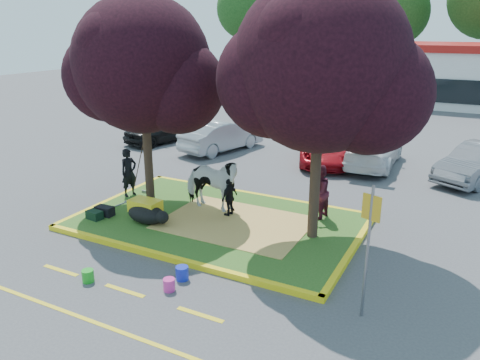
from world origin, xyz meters
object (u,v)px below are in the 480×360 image
at_px(bucket_pink, 169,285).
at_px(car_silver, 222,136).
at_px(bucket_green, 88,276).
at_px(wheelbarrow, 146,206).
at_px(bucket_blue, 182,273).
at_px(sign_post, 369,237).
at_px(calf, 147,214).
at_px(cow, 211,184).
at_px(handler, 129,172).
at_px(car_black, 163,128).

distance_m(bucket_pink, car_silver, 12.43).
xyz_separation_m(bucket_green, car_silver, (-3.15, 11.90, 0.57)).
xyz_separation_m(wheelbarrow, bucket_blue, (2.76, -2.18, -0.42)).
bearing_deg(sign_post, calf, -173.02).
bearing_deg(calf, bucket_green, -95.58).
distance_m(wheelbarrow, car_silver, 8.92).
bearing_deg(wheelbarrow, calf, -44.99).
distance_m(cow, sign_post, 6.46).
xyz_separation_m(sign_post, bucket_pink, (-4.08, -1.02, -1.64)).
distance_m(cow, car_silver, 7.93).
xyz_separation_m(calf, bucket_green, (0.71, -3.10, -0.27)).
distance_m(handler, wheelbarrow, 2.36).
xyz_separation_m(bucket_green, bucket_pink, (1.90, 0.55, -0.00)).
bearing_deg(cow, handler, 92.96).
relative_size(wheelbarrow, car_silver, 0.38).
xyz_separation_m(cow, calf, (-1.18, -1.74, -0.60)).
height_order(sign_post, car_silver, sign_post).
xyz_separation_m(cow, bucket_blue, (1.42, -3.76, -0.86)).
distance_m(wheelbarrow, bucket_blue, 3.54).
distance_m(calf, car_black, 10.81).
bearing_deg(wheelbarrow, handler, 142.68).
height_order(car_black, car_silver, same).
bearing_deg(handler, car_black, 44.98).
height_order(calf, bucket_green, calf).
xyz_separation_m(handler, car_silver, (-0.46, 7.17, -0.25)).
height_order(handler, bucket_pink, handler).
xyz_separation_m(sign_post, bucket_green, (-5.99, -1.57, -1.64)).
height_order(wheelbarrow, bucket_pink, wheelbarrow).
xyz_separation_m(bucket_blue, car_black, (-8.56, 11.02, 0.56)).
distance_m(bucket_pink, car_black, 14.41).
bearing_deg(bucket_green, cow, 84.45).
relative_size(wheelbarrow, sign_post, 0.59).
distance_m(sign_post, car_black, 16.51).
xyz_separation_m(cow, bucket_pink, (1.43, -4.30, -0.88)).
height_order(sign_post, bucket_blue, sign_post).
distance_m(cow, calf, 2.19).
relative_size(wheelbarrow, bucket_pink, 5.76).
bearing_deg(cow, sign_post, -120.00).
relative_size(handler, wheelbarrow, 0.98).
bearing_deg(car_black, sign_post, -23.43).
relative_size(car_black, car_silver, 0.97).
height_order(cow, sign_post, sign_post).
relative_size(bucket_pink, car_silver, 0.07).
bearing_deg(handler, sign_post, -93.40).
distance_m(bucket_green, car_silver, 12.32).
relative_size(bucket_pink, bucket_blue, 0.89).
bearing_deg(car_silver, car_black, 11.93).
xyz_separation_m(handler, bucket_blue, (4.57, -3.63, -0.80)).
bearing_deg(sign_post, handler, 179.89).
bearing_deg(handler, cow, -71.17).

